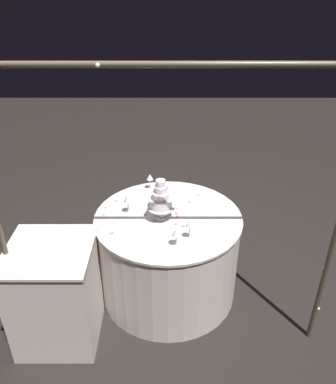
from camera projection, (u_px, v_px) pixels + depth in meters
name	position (u px, v px, depth m)	size (l,w,h in m)	color
ground_plane	(168.00, 289.00, 3.40)	(12.00, 12.00, 0.00)	black
decorative_arch	(168.00, 179.00, 2.28)	(2.23, 0.06, 2.06)	#473D2D
main_table	(168.00, 255.00, 3.21)	(1.17, 1.17, 0.77)	silver
side_table	(56.00, 293.00, 2.80)	(0.60, 0.60, 0.81)	silver
tiered_cake	(161.00, 200.00, 2.92)	(0.22, 0.22, 0.34)	silver
wine_glass_0	(150.00, 178.00, 3.35)	(0.06, 0.06, 0.15)	silver
wine_glass_1	(190.00, 225.00, 2.71)	(0.06, 0.06, 0.16)	silver
wine_glass_2	(176.00, 233.00, 2.65)	(0.07, 0.07, 0.14)	silver
wine_glass_3	(128.00, 199.00, 3.01)	(0.07, 0.07, 0.17)	silver
cake_knife	(151.00, 205.00, 3.16)	(0.30, 0.04, 0.01)	silver
rose_petal_0	(166.00, 189.00, 3.40)	(0.03, 0.02, 0.00)	#EA6B84
rose_petal_1	(166.00, 206.00, 3.15)	(0.04, 0.03, 0.00)	#EA6B84
rose_petal_2	(177.00, 216.00, 3.02)	(0.03, 0.02, 0.00)	#EA6B84
rose_petal_3	(175.00, 212.00, 3.07)	(0.02, 0.02, 0.00)	#EA6B84
rose_petal_4	(158.00, 208.00, 3.13)	(0.03, 0.02, 0.00)	#EA6B84
rose_petal_5	(105.00, 208.00, 3.13)	(0.03, 0.02, 0.00)	#EA6B84
rose_petal_6	(145.00, 215.00, 3.04)	(0.03, 0.02, 0.00)	#EA6B84
rose_petal_7	(112.00, 233.00, 2.82)	(0.04, 0.03, 0.00)	#EA6B84
rose_petal_8	(125.00, 202.00, 3.21)	(0.03, 0.02, 0.00)	#EA6B84
rose_petal_9	(152.00, 201.00, 3.22)	(0.04, 0.03, 0.00)	#EA6B84
rose_petal_10	(167.00, 187.00, 3.44)	(0.04, 0.03, 0.00)	#EA6B84
rose_petal_11	(177.00, 209.00, 3.11)	(0.02, 0.02, 0.00)	#EA6B84
rose_petal_12	(176.00, 224.00, 2.93)	(0.03, 0.02, 0.00)	#EA6B84
rose_petal_13	(183.00, 226.00, 2.90)	(0.04, 0.03, 0.00)	#EA6B84
rose_petal_14	(116.00, 201.00, 3.22)	(0.03, 0.02, 0.00)	#EA6B84
rose_petal_15	(189.00, 202.00, 3.20)	(0.03, 0.02, 0.00)	#EA6B84
rose_petal_16	(103.00, 215.00, 3.04)	(0.03, 0.02, 0.00)	#EA6B84
rose_petal_17	(163.00, 193.00, 3.34)	(0.03, 0.02, 0.00)	#EA6B84
rose_petal_18	(198.00, 195.00, 3.31)	(0.03, 0.02, 0.00)	#EA6B84
rose_petal_19	(177.00, 214.00, 3.05)	(0.03, 0.02, 0.00)	#EA6B84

